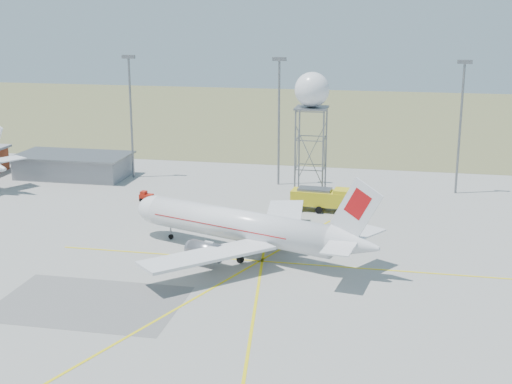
% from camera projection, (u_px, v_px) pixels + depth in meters
% --- Properties ---
extents(grass_strip, '(400.00, 120.00, 0.03)m').
position_uv_depth(grass_strip, '(365.00, 118.00, 184.55)').
color(grass_strip, '#4E5B32').
rests_on(grass_strip, ground).
extents(building_grey, '(19.00, 10.00, 3.90)m').
position_uv_depth(building_grey, '(73.00, 166.00, 120.81)').
color(building_grey, gray).
rests_on(building_grey, ground).
extents(mast_a, '(2.20, 0.50, 20.50)m').
position_uv_depth(mast_a, '(131.00, 106.00, 118.18)').
color(mast_a, slate).
rests_on(mast_a, ground).
extents(mast_b, '(2.20, 0.50, 20.50)m').
position_uv_depth(mast_b, '(279.00, 111.00, 113.32)').
color(mast_b, slate).
rests_on(mast_b, ground).
extents(mast_c, '(2.20, 0.50, 20.50)m').
position_uv_depth(mast_c, '(461.00, 116.00, 107.88)').
color(mast_c, slate).
rests_on(mast_c, ground).
extents(airliner_main, '(31.73, 29.85, 11.11)m').
position_uv_depth(airliner_main, '(243.00, 227.00, 82.88)').
color(airliner_main, silver).
rests_on(airliner_main, ground).
extents(radar_tower, '(5.21, 5.21, 18.86)m').
position_uv_depth(radar_tower, '(311.00, 128.00, 106.74)').
color(radar_tower, slate).
rests_on(radar_tower, ground).
extents(fire_truck, '(8.61, 3.88, 3.37)m').
position_uv_depth(fire_truck, '(323.00, 200.00, 100.96)').
color(fire_truck, gold).
rests_on(fire_truck, ground).
extents(baggage_tug, '(2.03, 1.68, 1.50)m').
position_uv_depth(baggage_tug, '(146.00, 197.00, 106.34)').
color(baggage_tug, '#A8190C').
rests_on(baggage_tug, ground).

